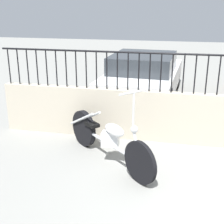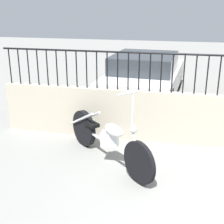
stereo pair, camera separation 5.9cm
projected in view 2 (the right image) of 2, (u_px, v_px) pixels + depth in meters
name	position (u px, v px, depth m)	size (l,w,h in m)	color
motorcycle_silver	(104.00, 137.00, 5.29)	(1.80, 1.66, 1.39)	black
car_white	(145.00, 75.00, 8.77)	(2.07, 4.15, 1.26)	black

